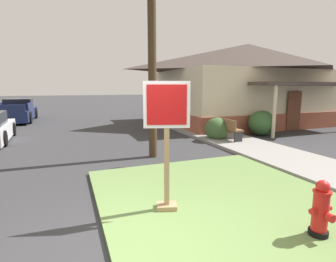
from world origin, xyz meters
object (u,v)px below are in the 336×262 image
Objects in this scene: stop_sign at (167,147)px; pickup_truck_navy at (18,112)px; fire_hydrant at (321,210)px; street_bench at (227,128)px; manhole_cover at (120,171)px.

stop_sign reaches higher than pickup_truck_navy.
street_bench is at bearing 66.88° from fire_hydrant.
fire_hydrant is at bearing -69.35° from pickup_truck_navy.
fire_hydrant is 1.21× the size of manhole_cover.
pickup_truck_navy is at bearing 110.65° from fire_hydrant.
stop_sign is (-1.79, 1.60, 0.74)m from fire_hydrant.
street_bench reaches higher than fire_hydrant.
fire_hydrant is at bearing -63.15° from manhole_cover.
fire_hydrant is 0.37× the size of stop_sign.
street_bench is at bearing 47.17° from stop_sign.
stop_sign is 1.41× the size of street_bench.
street_bench is (4.59, 4.95, -0.63)m from stop_sign.
fire_hydrant is 18.55m from pickup_truck_navy.
pickup_truck_navy is 3.32× the size of street_bench.
pickup_truck_navy reaches higher than fire_hydrant.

